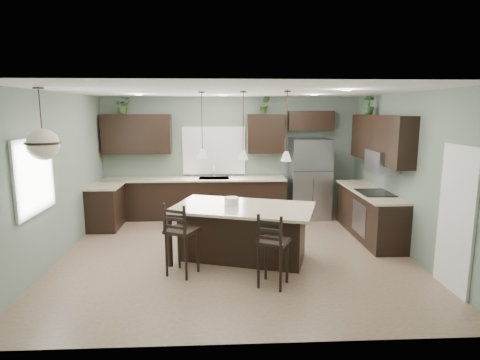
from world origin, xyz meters
name	(u,v)px	position (x,y,z in m)	size (l,w,h in m)	color
ground	(235,254)	(0.00, 0.00, 0.00)	(6.00, 6.00, 0.00)	#9E8466
pantry_door	(456,219)	(2.98, -1.55, 1.02)	(0.04, 0.82, 2.04)	white
window_back	(214,150)	(-0.40, 2.73, 1.55)	(1.35, 0.02, 1.00)	white
window_left	(33,176)	(-2.98, -0.80, 1.55)	(0.02, 1.10, 1.00)	white
left_return_cabs	(106,208)	(-2.70, 1.70, 0.45)	(0.60, 0.90, 0.90)	black
left_return_countertop	(105,186)	(-2.68, 1.70, 0.92)	(0.66, 0.96, 0.04)	beige
back_lower_cabs	(195,199)	(-0.85, 2.45, 0.45)	(4.20, 0.60, 0.90)	black
back_countertop	(194,179)	(-0.85, 2.43, 0.92)	(4.20, 0.66, 0.04)	beige
sink_inset	(214,178)	(-0.40, 2.43, 0.94)	(0.70, 0.45, 0.01)	gray
faucet	(214,172)	(-0.40, 2.40, 1.08)	(0.02, 0.02, 0.28)	silver
back_upper_left	(137,134)	(-2.15, 2.58, 1.95)	(1.55, 0.34, 0.90)	black
back_upper_right	(265,134)	(0.80, 2.58, 1.95)	(0.85, 0.34, 0.90)	black
fridge_header	(311,121)	(1.85, 2.58, 2.25)	(1.05, 0.34, 0.45)	black
right_lower_cabs	(369,214)	(2.70, 0.87, 0.45)	(0.60, 2.35, 0.90)	black
right_countertop	(369,191)	(2.68, 0.87, 0.92)	(0.66, 2.35, 0.04)	beige
cooktop	(375,193)	(2.68, 0.60, 0.94)	(0.58, 0.75, 0.02)	black
wall_oven_front	(359,218)	(2.40, 0.60, 0.45)	(0.01, 0.72, 0.60)	gray
right_upper_cabs	(380,139)	(2.83, 0.87, 1.95)	(0.34, 2.35, 0.90)	black
microwave	(382,161)	(2.78, 0.60, 1.55)	(0.40, 0.75, 0.40)	gray
refrigerator	(310,179)	(1.81, 2.33, 0.93)	(0.90, 0.74, 1.85)	gray
kitchen_island	(243,233)	(0.12, -0.27, 0.46)	(2.28, 1.30, 0.92)	black
serving_dish	(231,202)	(-0.07, -0.21, 0.99)	(0.24, 0.24, 0.14)	silver
bar_stool_left	(182,239)	(-0.84, -0.84, 0.57)	(0.43, 0.43, 1.15)	black
bar_stool_right	(273,249)	(0.49, -1.31, 0.55)	(0.40, 0.40, 1.09)	black
pendant_left	(202,125)	(-0.55, -0.06, 2.25)	(0.17, 0.17, 1.10)	white
pendant_center	(243,126)	(0.12, -0.27, 2.25)	(0.17, 0.17, 1.10)	white
pendant_right	(287,126)	(0.78, -0.48, 2.25)	(0.17, 0.17, 1.10)	silver
chandelier	(41,124)	(-2.60, -1.28, 2.32)	(0.46, 0.46, 0.96)	beige
plant_back_left	(123,106)	(-2.42, 2.55, 2.59)	(0.33, 0.29, 0.37)	#2E4C21
plant_back_right	(265,104)	(0.78, 2.55, 2.62)	(0.25, 0.20, 0.45)	#2A4C21
plant_right_wall	(369,105)	(2.80, 1.49, 2.59)	(0.22, 0.22, 0.39)	#244920
room_shell	(235,158)	(0.00, 0.00, 1.70)	(6.00, 6.00, 6.00)	slate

